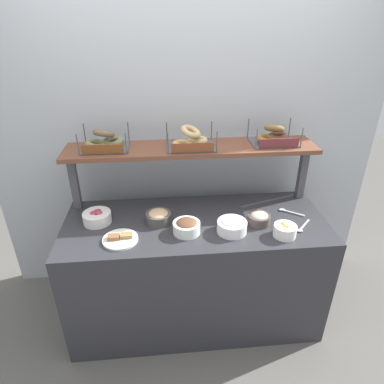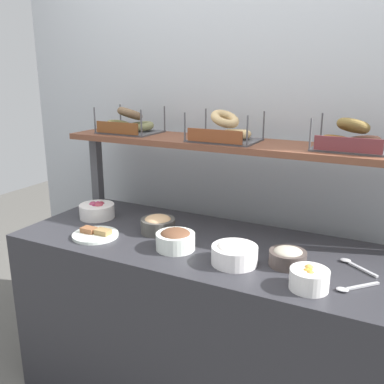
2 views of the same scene
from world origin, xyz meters
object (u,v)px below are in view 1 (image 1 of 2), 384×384
(bowl_chocolate_spread, at_px, (187,226))
(serving_plate_white, at_px, (120,239))
(bowl_fruit_salad, at_px, (285,230))
(bagel_basket_cinnamon_raisin, at_px, (273,136))
(bagel_basket_poppy, at_px, (104,142))
(bagel_basket_plain, at_px, (191,141))
(serving_spoon_near_plate, at_px, (287,211))
(bowl_cream_cheese, at_px, (232,225))
(bowl_hummus, at_px, (158,217))
(bowl_tuna_salad, at_px, (259,218))
(serving_spoon_by_edge, at_px, (302,228))
(bowl_beet_salad, at_px, (97,217))

(bowl_chocolate_spread, distance_m, serving_plate_white, 0.41)
(bowl_fruit_salad, relative_size, bagel_basket_cinnamon_raisin, 0.45)
(bowl_chocolate_spread, xyz_separation_m, serving_plate_white, (-0.41, -0.04, -0.03))
(bagel_basket_poppy, xyz_separation_m, bagel_basket_plain, (0.57, -0.03, -0.00))
(bowl_chocolate_spread, distance_m, bowl_fruit_salad, 0.61)
(serving_plate_white, bearing_deg, serving_spoon_near_plate, 11.20)
(bowl_fruit_salad, distance_m, bagel_basket_poppy, 1.29)
(bowl_cream_cheese, bearing_deg, bowl_chocolate_spread, 176.21)
(bowl_hummus, xyz_separation_m, bagel_basket_plain, (0.24, 0.24, 0.43))
(bowl_fruit_salad, xyz_separation_m, serving_plate_white, (-1.01, 0.05, -0.03))
(bowl_tuna_salad, bearing_deg, serving_spoon_by_edge, -19.44)
(bowl_tuna_salad, bearing_deg, bowl_hummus, 173.43)
(bagel_basket_cinnamon_raisin, bearing_deg, bowl_fruit_salad, -94.03)
(serving_spoon_by_edge, height_order, bagel_basket_cinnamon_raisin, bagel_basket_cinnamon_raisin)
(serving_spoon_by_edge, distance_m, bagel_basket_cinnamon_raisin, 0.65)
(bowl_chocolate_spread, height_order, bagel_basket_poppy, bagel_basket_poppy)
(serving_spoon_by_edge, relative_size, bagel_basket_cinnamon_raisin, 0.43)
(bowl_tuna_salad, distance_m, bowl_chocolate_spread, 0.49)
(bagel_basket_cinnamon_raisin, bearing_deg, bowl_tuna_salad, -114.25)
(bagel_basket_poppy, bearing_deg, bagel_basket_cinnamon_raisin, 0.15)
(serving_spoon_by_edge, bearing_deg, bagel_basket_plain, 149.24)
(bowl_fruit_salad, relative_size, serving_spoon_near_plate, 0.92)
(bowl_hummus, relative_size, bagel_basket_plain, 0.52)
(bowl_cream_cheese, bearing_deg, bowl_beet_salad, 167.31)
(bowl_hummus, bearing_deg, serving_spoon_by_edge, -10.34)
(bagel_basket_poppy, relative_size, bagel_basket_plain, 0.96)
(bowl_hummus, height_order, bagel_basket_plain, bagel_basket_plain)
(bowl_fruit_salad, relative_size, bagel_basket_plain, 0.44)
(bowl_beet_salad, xyz_separation_m, bagel_basket_plain, (0.64, 0.20, 0.44))
(serving_plate_white, distance_m, bagel_basket_poppy, 0.66)
(bowl_fruit_salad, bearing_deg, bowl_chocolate_spread, 171.18)
(bagel_basket_poppy, bearing_deg, serving_plate_white, -77.76)
(bowl_tuna_salad, xyz_separation_m, bowl_fruit_salad, (0.12, -0.16, 0.00))
(bowl_chocolate_spread, distance_m, serving_spoon_by_edge, 0.74)
(serving_spoon_near_plate, xyz_separation_m, bagel_basket_poppy, (-1.23, 0.23, 0.47))
(serving_spoon_by_edge, bearing_deg, bagel_basket_poppy, 160.85)
(bowl_hummus, height_order, bowl_tuna_salad, bowl_hummus)
(bagel_basket_poppy, distance_m, bagel_basket_plain, 0.57)
(bowl_hummus, distance_m, bagel_basket_poppy, 0.61)
(bowl_tuna_salad, height_order, bowl_beet_salad, bowl_beet_salad)
(bowl_cream_cheese, relative_size, bagel_basket_poppy, 0.61)
(bagel_basket_cinnamon_raisin, bearing_deg, serving_plate_white, -156.66)
(serving_plate_white, xyz_separation_m, serving_spoon_by_edge, (1.15, 0.02, -0.00))
(bowl_cream_cheese, height_order, bagel_basket_plain, bagel_basket_plain)
(bowl_fruit_salad, bearing_deg, serving_spoon_by_edge, 24.68)
(bowl_fruit_salad, bearing_deg, bagel_basket_plain, 139.08)
(bowl_hummus, xyz_separation_m, bagel_basket_cinnamon_raisin, (0.81, 0.27, 0.43))
(bowl_beet_salad, distance_m, bagel_basket_plain, 0.80)
(bowl_tuna_salad, height_order, serving_plate_white, bowl_tuna_salad)
(bowl_tuna_salad, relative_size, serving_spoon_near_plate, 0.97)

